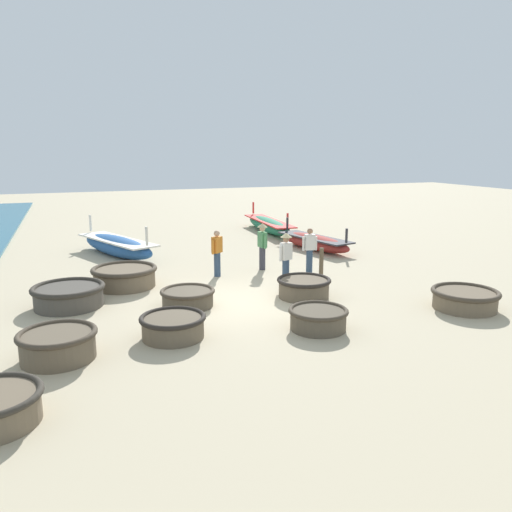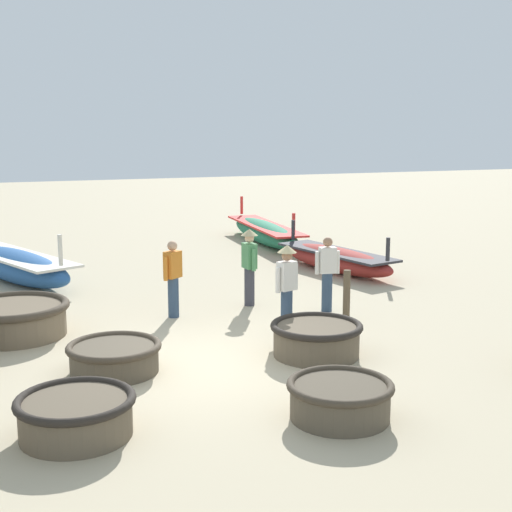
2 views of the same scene
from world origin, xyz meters
TOP-DOWN VIEW (x-y plane):
  - ground_plane at (0.00, 0.00)m, footprint 80.00×80.00m
  - coracle_tilted at (-2.15, -2.06)m, footprint 1.51×1.51m
  - coracle_beside_post at (-4.59, -2.42)m, footprint 1.60×1.60m
  - coracle_front_right at (5.62, -2.71)m, footprint 1.78×1.78m
  - coracle_far_right at (-1.31, 0.13)m, footprint 1.50×1.50m
  - coracle_center at (2.03, -0.23)m, footprint 1.57×1.57m
  - coracle_far_left at (-4.36, 1.21)m, footprint 1.95×1.95m
  - coracle_upturned at (1.20, -2.72)m, footprint 1.44×1.44m
  - coracle_front_left at (-2.72, 2.74)m, footprint 2.02×2.02m
  - long_boat_ochre_hull at (-2.48, 7.63)m, footprint 2.98×5.02m
  - long_boat_blue_hull at (5.52, 5.94)m, footprint 1.96×4.28m
  - long_boat_white_hull at (5.40, 10.87)m, footprint 1.24×5.67m
  - fisherman_hauling at (0.36, 2.99)m, footprint 0.45×0.38m
  - fisherman_crouching at (2.13, 3.36)m, footprint 0.36×0.53m
  - fisherman_standing_right at (3.48, 2.32)m, footprint 0.52×0.27m
  - fisherman_with_hat at (2.08, 1.19)m, footprint 0.51×0.36m
  - mooring_post_inland at (3.39, 1.28)m, footprint 0.14×0.14m

SIDE VIEW (x-z plane):
  - ground_plane at x=0.00m, z-range 0.00..0.00m
  - coracle_far_right at x=-1.31m, z-range 0.02..0.50m
  - coracle_upturned at x=1.20m, z-range 0.02..0.53m
  - coracle_tilted at x=-2.15m, z-range 0.02..0.55m
  - coracle_front_right at x=5.62m, z-range 0.02..0.56m
  - coracle_center at x=2.03m, z-range 0.02..0.59m
  - coracle_beside_post at x=-4.59m, z-range 0.03..0.63m
  - coracle_far_left at x=-4.36m, z-range 0.03..0.63m
  - long_boat_blue_hull at x=5.52m, z-range -0.24..0.92m
  - coracle_front_left at x=-2.72m, z-range 0.03..0.67m
  - long_boat_white_hull at x=5.40m, z-range -0.28..1.02m
  - long_boat_ochre_hull at x=-2.48m, z-range -0.31..1.13m
  - mooring_post_inland at x=3.39m, z-range 0.00..1.09m
  - fisherman_hauling at x=0.36m, z-range 0.05..1.62m
  - fisherman_standing_right at x=3.48m, z-range 0.05..1.62m
  - fisherman_crouching at x=2.13m, z-range 0.12..1.79m
  - fisherman_with_hat at x=2.08m, z-range 0.12..1.79m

